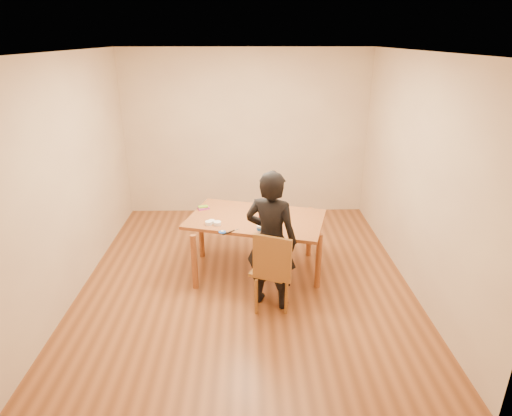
{
  "coord_description": "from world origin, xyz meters",
  "views": [
    {
      "loc": [
        0.03,
        -4.73,
        2.85
      ],
      "look_at": [
        0.13,
        0.11,
        0.9
      ],
      "focal_mm": 30.0,
      "sensor_mm": 36.0,
      "label": 1
    }
  ],
  "objects_px": {
    "cake_plate": "(271,216)",
    "person": "(271,241)",
    "dining_chair": "(271,270)",
    "cake": "(271,213)",
    "dining_table": "(256,219)"
  },
  "relations": [
    {
      "from": "cake_plate",
      "to": "person",
      "type": "height_order",
      "value": "person"
    },
    {
      "from": "dining_table",
      "to": "cake_plate",
      "type": "height_order",
      "value": "cake_plate"
    },
    {
      "from": "cake_plate",
      "to": "person",
      "type": "bearing_deg",
      "value": -93.23
    },
    {
      "from": "cake_plate",
      "to": "person",
      "type": "xyz_separation_m",
      "value": [
        -0.04,
        -0.74,
        0.03
      ]
    },
    {
      "from": "person",
      "to": "cake",
      "type": "bearing_deg",
      "value": -71.54
    },
    {
      "from": "dining_table",
      "to": "dining_chair",
      "type": "xyz_separation_m",
      "value": [
        0.15,
        -0.78,
        -0.28
      ]
    },
    {
      "from": "dining_chair",
      "to": "cake",
      "type": "xyz_separation_m",
      "value": [
        0.04,
        0.78,
        0.36
      ]
    },
    {
      "from": "dining_chair",
      "to": "person",
      "type": "distance_m",
      "value": 0.35
    },
    {
      "from": "dining_chair",
      "to": "cake_plate",
      "type": "bearing_deg",
      "value": 109.37
    },
    {
      "from": "cake_plate",
      "to": "person",
      "type": "distance_m",
      "value": 0.74
    },
    {
      "from": "dining_chair",
      "to": "cake_plate",
      "type": "xyz_separation_m",
      "value": [
        0.04,
        0.78,
        0.31
      ]
    },
    {
      "from": "cake",
      "to": "person",
      "type": "xyz_separation_m",
      "value": [
        -0.04,
        -0.74,
        -0.02
      ]
    },
    {
      "from": "cake",
      "to": "dining_table",
      "type": "bearing_deg",
      "value": -178.4
    },
    {
      "from": "person",
      "to": "dining_chair",
      "type": "bearing_deg",
      "value": 111.69
    },
    {
      "from": "dining_table",
      "to": "person",
      "type": "relative_size",
      "value": 1.04
    }
  ]
}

